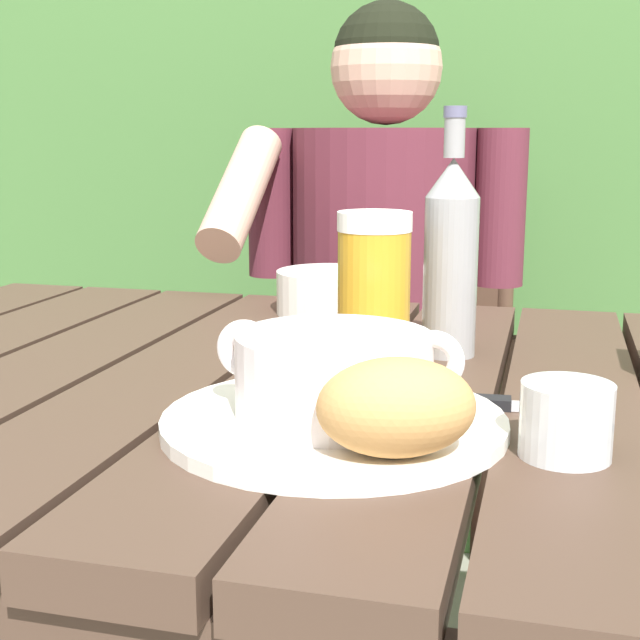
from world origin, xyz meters
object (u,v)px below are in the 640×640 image
object	(u,v)px
diner_bowl	(331,292)
beer_glass	(374,289)
table_knife	(508,405)
water_glass_small	(566,420)
bread_roll	(396,407)
soup_bowl	(334,373)
serving_plate	(334,422)
beer_bottle	(451,254)
chair_near_diner	(397,384)
person_eating	(377,292)

from	to	relation	value
diner_bowl	beer_glass	bearing A→B (deg)	-66.59
beer_glass	table_knife	size ratio (longest dim) A/B	1.08
water_glass_small	bread_roll	bearing A→B (deg)	-153.63
soup_bowl	water_glass_small	xyz separation A→B (m)	(0.18, -0.02, -0.02)
water_glass_small	serving_plate	bearing A→B (deg)	174.89
water_glass_small	diner_bowl	bearing A→B (deg)	122.24
soup_bowl	beer_bottle	size ratio (longest dim) A/B	0.79
serving_plate	table_knife	size ratio (longest dim) A/B	1.92
beer_bottle	table_knife	xyz separation A→B (m)	(0.08, -0.18, -0.11)
chair_near_diner	beer_glass	distance (m)	0.87
person_eating	beer_glass	xyz separation A→B (m)	(0.11, -0.60, 0.11)
person_eating	beer_glass	distance (m)	0.62
person_eating	diner_bowl	size ratio (longest dim) A/B	8.09
chair_near_diner	serving_plate	xyz separation A→B (m)	(0.12, -1.01, 0.26)
bread_roll	water_glass_small	world-z (taller)	bread_roll
beer_glass	table_knife	world-z (taller)	beer_glass
beer_glass	serving_plate	bearing A→B (deg)	-87.35
soup_bowl	beer_bottle	bearing A→B (deg)	77.44
person_eating	water_glass_small	world-z (taller)	person_eating
person_eating	table_knife	world-z (taller)	person_eating
chair_near_diner	water_glass_small	world-z (taller)	chair_near_diner
chair_near_diner	beer_glass	world-z (taller)	chair_near_diner
person_eating	bread_roll	world-z (taller)	person_eating
table_knife	chair_near_diner	bearing A→B (deg)	105.65
chair_near_diner	table_knife	xyz separation A→B (m)	(0.26, -0.92, 0.26)
chair_near_diner	bread_roll	distance (m)	1.14
serving_plate	diner_bowl	world-z (taller)	diner_bowl
table_knife	bread_roll	bearing A→B (deg)	-113.13
chair_near_diner	diner_bowl	size ratio (longest dim) A/B	6.62
beer_bottle	table_knife	size ratio (longest dim) A/B	1.80
person_eating	serving_plate	xyz separation A→B (m)	(0.12, -0.81, 0.04)
soup_bowl	serving_plate	bearing A→B (deg)	180.00
water_glass_small	person_eating	bearing A→B (deg)	110.48
diner_bowl	table_knife	bearing A→B (deg)	-55.49
person_eating	beer_bottle	size ratio (longest dim) A/B	4.43
beer_glass	beer_bottle	xyz separation A→B (m)	(0.07, 0.07, 0.03)
bread_roll	diner_bowl	bearing A→B (deg)	108.85
chair_near_diner	beer_glass	size ratio (longest dim) A/B	6.01
water_glass_small	table_knife	distance (m)	0.12
serving_plate	beer_glass	world-z (taller)	beer_glass
serving_plate	beer_bottle	world-z (taller)	beer_bottle
table_knife	diner_bowl	bearing A→B (deg)	124.51
table_knife	person_eating	bearing A→B (deg)	109.99
person_eating	soup_bowl	distance (m)	0.82
person_eating	water_glass_small	distance (m)	0.88
water_glass_small	diner_bowl	distance (m)	0.57
person_eating	bread_roll	bearing A→B (deg)	-77.97
diner_bowl	person_eating	bearing A→B (deg)	90.50
water_glass_small	table_knife	bearing A→B (deg)	113.58
chair_near_diner	bread_roll	xyz separation A→B (m)	(0.19, -1.09, 0.30)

